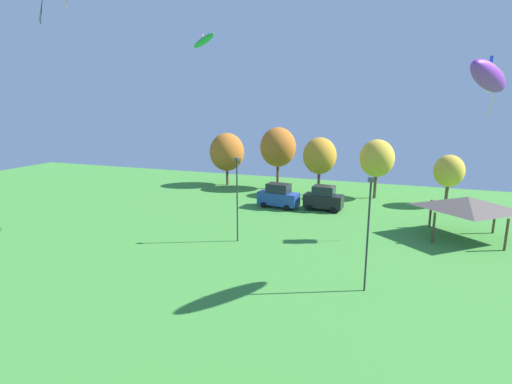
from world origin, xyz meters
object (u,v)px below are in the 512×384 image
object	(u,v)px
treeline_tree_3	(377,158)
kite_flying_3	(489,77)
kite_flying_2	(42,5)
treeline_tree_2	(320,156)
kite_flying_6	(204,41)
kite_flying_5	(494,82)
parked_car_leftmost	(278,196)
treeline_tree_4	(449,171)
treeline_tree_1	(278,147)
light_post_0	(237,195)
parked_car_second_from_left	(323,198)
treeline_tree_0	(227,152)
light_post_1	(368,229)
park_pavilion	(468,203)

from	to	relation	value
treeline_tree_3	kite_flying_3	bearing A→B (deg)	-73.42
kite_flying_2	treeline_tree_2	xyz separation A→B (m)	(7.80, 32.21, -11.08)
kite_flying_6	kite_flying_5	bearing A→B (deg)	11.78
kite_flying_5	kite_flying_6	xyz separation A→B (m)	(-22.94, -4.78, 3.54)
kite_flying_5	parked_car_leftmost	size ratio (longest dim) A/B	0.82
kite_flying_2	treeline_tree_4	world-z (taller)	kite_flying_2
kite_flying_2	treeline_tree_3	world-z (taller)	kite_flying_2
kite_flying_3	treeline_tree_1	size ratio (longest dim) A/B	0.70
kite_flying_5	light_post_0	xyz separation A→B (m)	(-18.69, -7.89, -8.99)
parked_car_second_from_left	light_post_0	world-z (taller)	light_post_0
kite_flying_5	treeline_tree_1	world-z (taller)	kite_flying_5
treeline_tree_0	kite_flying_2	bearing A→B (deg)	-80.83
light_post_1	treeline_tree_1	distance (m)	30.39
parked_car_leftmost	kite_flying_2	bearing A→B (deg)	-93.83
treeline_tree_3	treeline_tree_4	xyz separation A→B (m)	(7.78, -0.96, -0.93)
park_pavilion	treeline_tree_0	world-z (taller)	treeline_tree_0
kite_flying_2	light_post_1	distance (m)	21.07
kite_flying_2	park_pavilion	distance (m)	33.05
kite_flying_3	treeline_tree_0	size ratio (longest dim) A/B	0.79
light_post_0	treeline_tree_0	xyz separation A→B (m)	(-10.43, 21.18, 0.74)
kite_flying_2	light_post_1	xyz separation A→B (m)	(15.72, 7.16, -12.05)
park_pavilion	treeline_tree_2	size ratio (longest dim) A/B	0.93
light_post_0	treeline_tree_4	size ratio (longest dim) A/B	1.22
parked_car_second_from_left	treeline_tree_0	xyz separation A→B (m)	(-15.23, 8.83, 3.36)
kite_flying_3	treeline_tree_3	bearing A→B (deg)	106.58
kite_flying_3	treeline_tree_4	xyz separation A→B (m)	(0.85, 22.30, -8.73)
parked_car_leftmost	park_pavilion	world-z (taller)	park_pavilion
kite_flying_2	kite_flying_5	xyz separation A→B (m)	(23.63, 20.70, -3.09)
kite_flying_2	treeline_tree_2	bearing A→B (deg)	76.39
treeline_tree_2	treeline_tree_1	bearing A→B (deg)	162.02
kite_flying_2	kite_flying_5	distance (m)	31.57
kite_flying_6	light_post_0	bearing A→B (deg)	-36.11
kite_flying_2	treeline_tree_1	world-z (taller)	kite_flying_2
kite_flying_6	treeline_tree_1	bearing A→B (deg)	86.38
park_pavilion	treeline_tree_3	bearing A→B (deg)	123.09
treeline_tree_1	treeline_tree_4	bearing A→B (deg)	-6.34
light_post_0	treeline_tree_4	distance (m)	25.78
kite_flying_5	park_pavilion	world-z (taller)	kite_flying_5
treeline_tree_4	light_post_1	bearing A→B (deg)	-104.90
treeline_tree_0	kite_flying_6	bearing A→B (deg)	-71.13
treeline_tree_3	treeline_tree_4	bearing A→B (deg)	-7.04
parked_car_second_from_left	park_pavilion	xyz separation A→B (m)	(12.99, -4.94, 1.80)
kite_flying_2	parked_car_second_from_left	distance (m)	30.73
parked_car_leftmost	kite_flying_5	bearing A→B (deg)	-3.95
treeline_tree_0	treeline_tree_4	xyz separation A→B (m)	(27.79, -2.12, -0.73)
parked_car_second_from_left	park_pavilion	distance (m)	14.02
light_post_0	light_post_1	bearing A→B (deg)	-27.67
kite_flying_5	light_post_0	distance (m)	22.19
parked_car_leftmost	treeline_tree_0	xyz separation A→B (m)	(-10.40, 9.50, 3.34)
light_post_0	light_post_1	world-z (taller)	light_post_1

